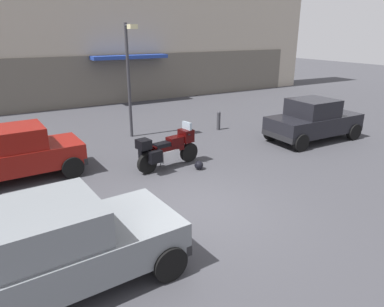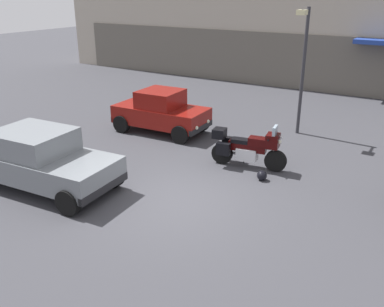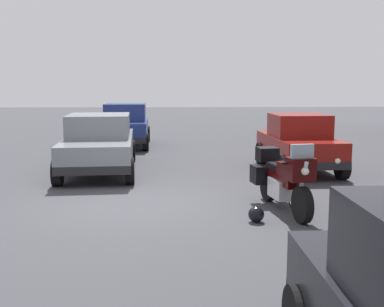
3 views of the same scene
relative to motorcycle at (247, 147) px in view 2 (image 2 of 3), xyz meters
The scene contains 6 objects.
ground_plane 3.04m from the motorcycle, 102.38° to the right, with size 80.00×80.00×0.00m, color #38383D.
motorcycle is the anchor object (origin of this frame).
helmet 1.10m from the motorcycle, 40.21° to the right, with size 0.28×0.28×0.28m, color black.
car_sedan_far 5.87m from the motorcycle, 136.15° to the right, with size 4.66×2.18×1.56m.
car_compact_side 4.29m from the motorcycle, 161.25° to the left, with size 3.53×1.84×1.56m.
streetlamp_curbside 4.28m from the motorcycle, 85.76° to the left, with size 0.28×0.94×4.40m.
Camera 2 is at (5.28, -7.85, 4.98)m, focal length 39.59 mm.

